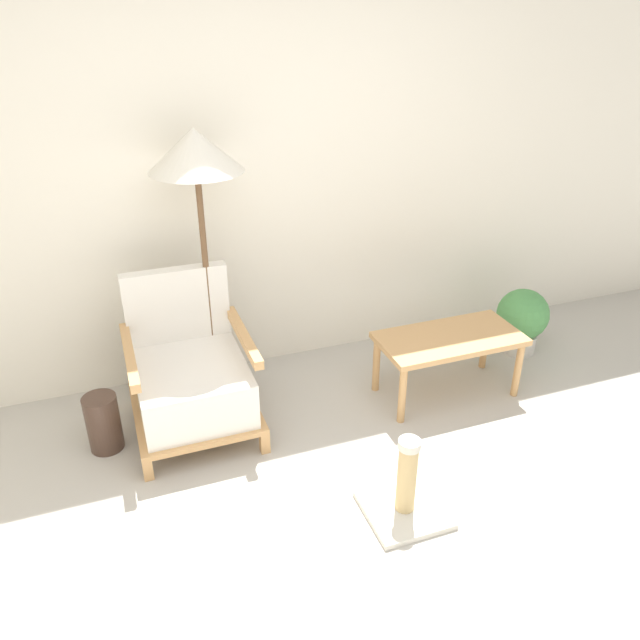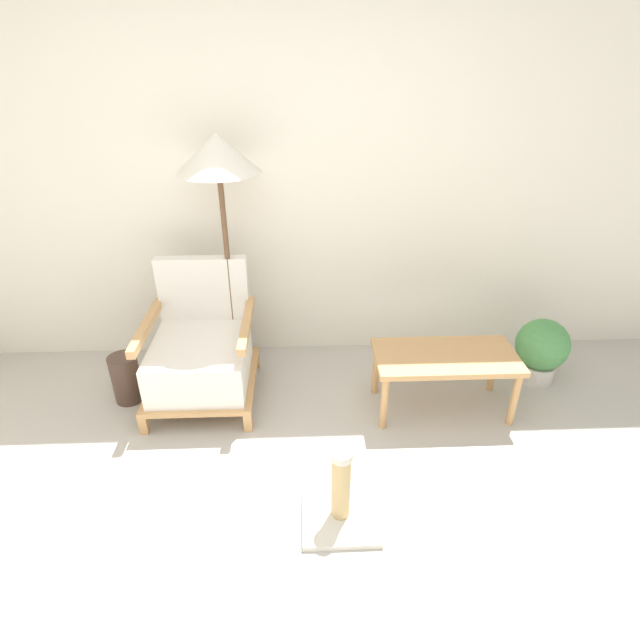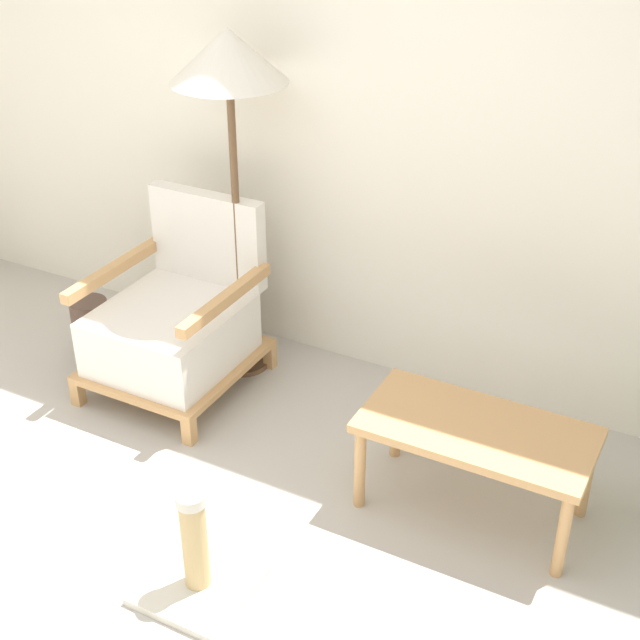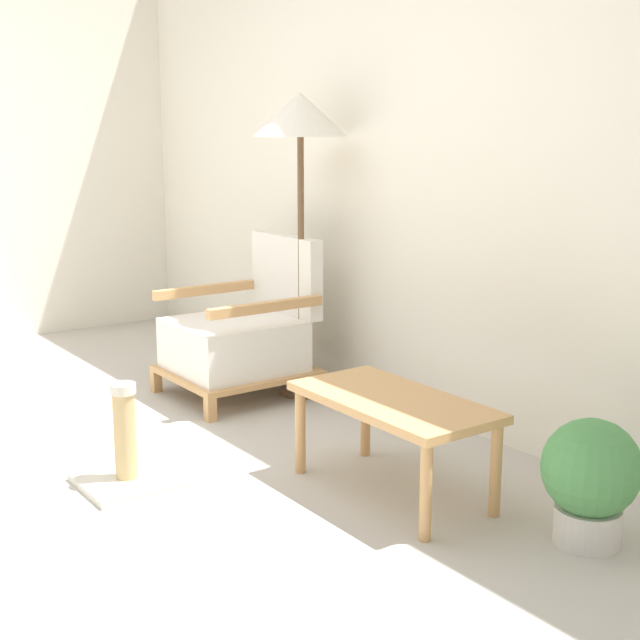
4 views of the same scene
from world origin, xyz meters
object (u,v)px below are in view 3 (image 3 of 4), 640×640
vase (92,331)px  floor_lamp (229,70)px  armchair (177,322)px  scratching_post (197,564)px  coffee_table (476,438)px

vase → floor_lamp: bearing=24.5°
armchair → scratching_post: bearing=-51.9°
armchair → coffee_table: armchair is taller
vase → armchair: bearing=4.6°
scratching_post → vase: bearing=142.6°
coffee_table → scratching_post: bearing=-130.2°
floor_lamp → coffee_table: size_ratio=1.87×
floor_lamp → scratching_post: (0.63, -1.30, -1.32)m
coffee_table → vase: size_ratio=2.65×
armchair → floor_lamp: bearing=56.0°
armchair → coffee_table: (1.51, -0.21, 0.02)m
scratching_post → coffee_table: bearing=49.8°
floor_lamp → vase: bearing=-155.5°
vase → scratching_post: size_ratio=0.76×
floor_lamp → scratching_post: size_ratio=3.74×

